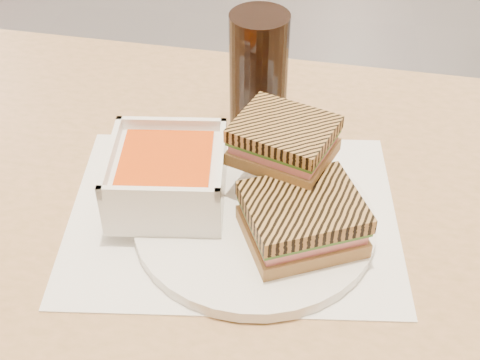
# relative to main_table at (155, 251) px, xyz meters

# --- Properties ---
(main_table) EXTENTS (1.25, 0.79, 0.75)m
(main_table) POSITION_rel_main_table_xyz_m (0.00, 0.00, 0.00)
(main_table) COLOR tan
(main_table) RESTS_ON ground
(tray_liner) EXTENTS (0.41, 0.33, 0.00)m
(tray_liner) POSITION_rel_main_table_xyz_m (0.11, -0.03, 0.12)
(tray_liner) COLOR white
(tray_liner) RESTS_ON main_table
(plate) EXTENTS (0.28, 0.28, 0.02)m
(plate) POSITION_rel_main_table_xyz_m (0.14, -0.05, 0.12)
(plate) COLOR white
(plate) RESTS_ON tray_liner
(soup_bowl) EXTENTS (0.14, 0.14, 0.07)m
(soup_bowl) POSITION_rel_main_table_xyz_m (0.04, -0.03, 0.16)
(soup_bowl) COLOR white
(soup_bowl) RESTS_ON plate
(panini_lower) EXTENTS (0.15, 0.14, 0.06)m
(panini_lower) POSITION_rel_main_table_xyz_m (0.20, -0.08, 0.16)
(panini_lower) COLOR olive
(panini_lower) RESTS_ON plate
(panini_upper) EXTENTS (0.13, 0.12, 0.05)m
(panini_upper) POSITION_rel_main_table_xyz_m (0.17, 0.00, 0.21)
(panini_upper) COLOR olive
(panini_upper) RESTS_ON panini_lower
(cola_glass) EXTENTS (0.08, 0.08, 0.17)m
(cola_glass) POSITION_rel_main_table_xyz_m (0.12, 0.15, 0.20)
(cola_glass) COLOR black
(cola_glass) RESTS_ON main_table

